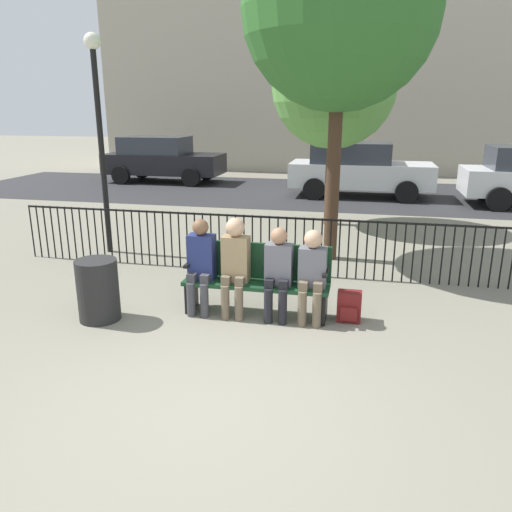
{
  "coord_description": "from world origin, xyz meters",
  "views": [
    {
      "loc": [
        1.29,
        -3.8,
        2.6
      ],
      "look_at": [
        0.0,
        2.11,
        0.8
      ],
      "focal_mm": 35.0,
      "sensor_mm": 36.0,
      "label": 1
    }
  ],
  "objects": [
    {
      "name": "parked_car_0",
      "position": [
        1.06,
        11.63,
        0.84
      ],
      "size": [
        4.2,
        1.94,
        1.62
      ],
      "color": "silver",
      "rests_on": "ground"
    },
    {
      "name": "tree_0",
      "position": [
        0.75,
        4.89,
        4.07
      ],
      "size": [
        3.15,
        3.15,
        5.66
      ],
      "color": "#422D1E",
      "rests_on": "ground"
    },
    {
      "name": "park_bench",
      "position": [
        0.0,
        2.19,
        0.5
      ],
      "size": [
        1.89,
        0.45,
        0.92
      ],
      "color": "#14381E",
      "rests_on": "ground"
    },
    {
      "name": "fence_railing",
      "position": [
        -0.02,
        3.84,
        0.56
      ],
      "size": [
        9.01,
        0.03,
        0.95
      ],
      "color": "black",
      "rests_on": "ground"
    },
    {
      "name": "seated_person_0",
      "position": [
        -0.72,
        2.06,
        0.7
      ],
      "size": [
        0.34,
        0.39,
        1.25
      ],
      "color": "#3D3D42",
      "rests_on": "ground"
    },
    {
      "name": "seated_person_1",
      "position": [
        -0.26,
        2.06,
        0.73
      ],
      "size": [
        0.34,
        0.39,
        1.28
      ],
      "color": "brown",
      "rests_on": "ground"
    },
    {
      "name": "tree_1",
      "position": [
        0.51,
        7.68,
        3.06
      ],
      "size": [
        2.71,
        2.71,
        4.43
      ],
      "color": "#422D1E",
      "rests_on": "ground"
    },
    {
      "name": "street_surface",
      "position": [
        0.0,
        12.0,
        0.0
      ],
      "size": [
        24.0,
        6.0,
        0.01
      ],
      "color": "#2B2B2D",
      "rests_on": "ground"
    },
    {
      "name": "lamp_post",
      "position": [
        -3.33,
        4.44,
        2.51
      ],
      "size": [
        0.28,
        0.28,
        3.82
      ],
      "color": "black",
      "rests_on": "ground"
    },
    {
      "name": "seated_person_3",
      "position": [
        0.72,
        2.06,
        0.67
      ],
      "size": [
        0.34,
        0.39,
        1.18
      ],
      "color": "brown",
      "rests_on": "ground"
    },
    {
      "name": "ground_plane",
      "position": [
        0.0,
        0.0,
        0.0
      ],
      "size": [
        80.0,
        80.0,
        0.0
      ],
      "primitive_type": "plane",
      "color": "gray"
    },
    {
      "name": "trash_bin",
      "position": [
        -1.92,
        1.54,
        0.39
      ],
      "size": [
        0.52,
        0.52,
        0.79
      ],
      "color": "black",
      "rests_on": "ground"
    },
    {
      "name": "parked_car_1",
      "position": [
        -5.92,
        13.27,
        0.84
      ],
      "size": [
        4.2,
        1.94,
        1.62
      ],
      "color": "black",
      "rests_on": "ground"
    },
    {
      "name": "backpack",
      "position": [
        1.19,
        2.16,
        0.19
      ],
      "size": [
        0.3,
        0.23,
        0.39
      ],
      "color": "maroon",
      "rests_on": "ground"
    },
    {
      "name": "seated_person_2",
      "position": [
        0.3,
        2.06,
        0.67
      ],
      "size": [
        0.34,
        0.39,
        1.19
      ],
      "color": "black",
      "rests_on": "ground"
    },
    {
      "name": "building_facade",
      "position": [
        0.0,
        20.0,
        6.08
      ],
      "size": [
        20.0,
        6.0,
        12.17
      ],
      "color": "#B2A893",
      "rests_on": "ground"
    }
  ]
}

